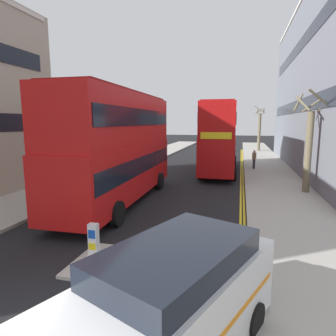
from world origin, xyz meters
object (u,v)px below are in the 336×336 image
double_decker_bus_oncoming (220,136)px  pedestrian_far (254,159)px  double_decker_bus_away (119,144)px  taxi_minivan (169,308)px  keep_left_bollard (94,243)px

double_decker_bus_oncoming → pedestrian_far: double_decker_bus_oncoming is taller
double_decker_bus_away → taxi_minivan: (4.96, -9.33, -1.96)m
double_decker_bus_away → pedestrian_far: bearing=59.4°
double_decker_bus_away → double_decker_bus_oncoming: same height
double_decker_bus_oncoming → pedestrian_far: (2.87, 1.60, -2.04)m
keep_left_bollard → taxi_minivan: size_ratio=0.22×
keep_left_bollard → double_decker_bus_away: (-1.90, 6.32, 2.42)m
pedestrian_far → double_decker_bus_oncoming: bearing=-150.9°
keep_left_bollard → double_decker_bus_away: size_ratio=0.10×
double_decker_bus_away → keep_left_bollard: bearing=-73.2°
double_decker_bus_away → pedestrian_far: double_decker_bus_away is taller
double_decker_bus_away → taxi_minivan: 10.74m
double_decker_bus_away → pedestrian_far: size_ratio=6.70×
keep_left_bollard → pedestrian_far: pedestrian_far is taller
keep_left_bollard → double_decker_bus_away: 7.03m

